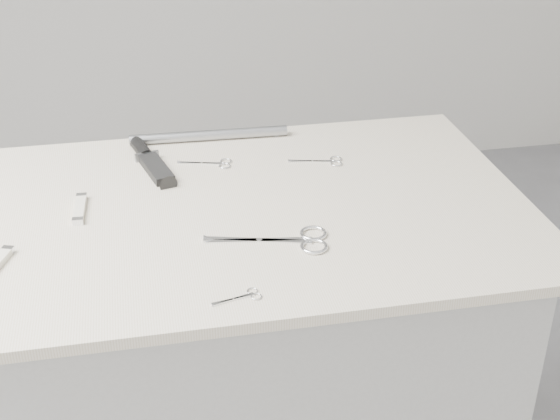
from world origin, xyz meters
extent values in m
cube|color=#B6B6B4|center=(0.00, 0.00, 0.45)|extent=(0.90, 0.60, 0.90)
cube|color=beige|center=(0.00, 0.00, 0.91)|extent=(1.00, 0.70, 0.02)
cube|color=silver|center=(-0.02, -0.13, 0.92)|extent=(0.18, 0.06, 0.00)
cylinder|color=silver|center=(-0.02, -0.13, 0.92)|extent=(0.01, 0.01, 0.00)
torus|color=silver|center=(0.08, -0.13, 0.92)|extent=(0.05, 0.05, 0.01)
torus|color=silver|center=(0.07, -0.17, 0.92)|extent=(0.05, 0.05, 0.01)
cube|color=silver|center=(0.14, 0.16, 0.92)|extent=(0.10, 0.03, 0.00)
cylinder|color=silver|center=(0.14, 0.16, 0.92)|extent=(0.01, 0.01, 0.00)
torus|color=silver|center=(0.19, 0.16, 0.92)|extent=(0.03, 0.03, 0.00)
torus|color=silver|center=(0.19, 0.14, 0.92)|extent=(0.03, 0.03, 0.00)
cube|color=silver|center=(-0.08, 0.19, 0.92)|extent=(0.10, 0.04, 0.00)
cylinder|color=silver|center=(-0.08, 0.19, 0.92)|extent=(0.01, 0.01, 0.00)
torus|color=silver|center=(-0.03, 0.19, 0.92)|extent=(0.02, 0.02, 0.00)
torus|color=silver|center=(-0.04, 0.17, 0.92)|extent=(0.02, 0.02, 0.00)
cube|color=silver|center=(-0.09, -0.29, 0.92)|extent=(0.07, 0.03, 0.00)
cylinder|color=silver|center=(-0.09, -0.29, 0.92)|extent=(0.00, 0.00, 0.00)
torus|color=silver|center=(-0.05, -0.27, 0.92)|extent=(0.02, 0.02, 0.00)
torus|color=silver|center=(-0.05, -0.29, 0.92)|extent=(0.02, 0.02, 0.00)
cube|color=black|center=(-0.17, 0.17, 0.93)|extent=(0.07, 0.13, 0.01)
cube|color=#909398|center=(-0.19, 0.23, 0.93)|extent=(0.05, 0.02, 0.02)
cylinder|color=black|center=(-0.20, 0.27, 0.93)|extent=(0.04, 0.08, 0.03)
cube|color=silver|center=(-0.32, 0.04, 0.93)|extent=(0.03, 0.10, 0.01)
cube|color=silver|center=(-0.32, 0.08, 0.93)|extent=(0.02, 0.01, 0.01)
cube|color=silver|center=(-0.32, -0.01, 0.93)|extent=(0.02, 0.01, 0.01)
cube|color=silver|center=(-0.43, -0.08, 0.93)|extent=(0.02, 0.02, 0.01)
cylinder|color=#909398|center=(-0.05, 0.31, 0.93)|extent=(0.34, 0.03, 0.02)
camera|label=1|loc=(-0.20, -1.24, 1.61)|focal=50.00mm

